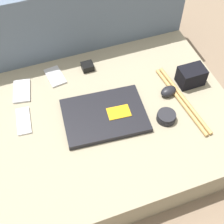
# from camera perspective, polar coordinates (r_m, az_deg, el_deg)

# --- Properties ---
(ground_plane) EXTENTS (8.00, 8.00, 0.00)m
(ground_plane) POSITION_cam_1_polar(r_m,az_deg,el_deg) (1.39, 0.00, -4.31)
(ground_plane) COLOR #7A6651
(couch_seat) EXTENTS (1.00, 0.77, 0.15)m
(couch_seat) POSITION_cam_1_polar(r_m,az_deg,el_deg) (1.32, 0.00, -2.52)
(couch_seat) COLOR gray
(couch_seat) RESTS_ON ground_plane
(couch_backrest) EXTENTS (1.00, 0.20, 0.48)m
(couch_backrest) POSITION_cam_1_polar(r_m,az_deg,el_deg) (1.53, -6.39, 15.48)
(couch_backrest) COLOR slate
(couch_backrest) RESTS_ON ground_plane
(laptop) EXTENTS (0.35, 0.26, 0.03)m
(laptop) POSITION_cam_1_polar(r_m,az_deg,el_deg) (1.25, -1.42, -0.50)
(laptop) COLOR black
(laptop) RESTS_ON couch_seat
(computer_mouse) EXTENTS (0.08, 0.06, 0.04)m
(computer_mouse) POSITION_cam_1_polar(r_m,az_deg,el_deg) (1.33, 10.28, 3.76)
(computer_mouse) COLOR black
(computer_mouse) RESTS_ON couch_seat
(speaker_puck) EXTENTS (0.08, 0.08, 0.03)m
(speaker_puck) POSITION_cam_1_polar(r_m,az_deg,el_deg) (1.25, 9.90, -0.86)
(speaker_puck) COLOR black
(speaker_puck) RESTS_ON couch_seat
(phone_silver) EXTENTS (0.08, 0.12, 0.01)m
(phone_silver) POSITION_cam_1_polar(r_m,az_deg,el_deg) (1.41, -10.37, 6.43)
(phone_silver) COLOR #B7B7BC
(phone_silver) RESTS_ON couch_seat
(phone_black) EXTENTS (0.06, 0.13, 0.01)m
(phone_black) POSITION_cam_1_polar(r_m,az_deg,el_deg) (1.29, -15.86, -1.57)
(phone_black) COLOR silver
(phone_black) RESTS_ON couch_seat
(phone_small) EXTENTS (0.09, 0.14, 0.01)m
(phone_small) POSITION_cam_1_polar(r_m,az_deg,el_deg) (1.39, -16.17, 3.71)
(phone_small) COLOR #B7B7BC
(phone_small) RESTS_ON couch_seat
(camera_pouch) EXTENTS (0.11, 0.08, 0.08)m
(camera_pouch) POSITION_cam_1_polar(r_m,az_deg,el_deg) (1.38, 14.28, 6.40)
(camera_pouch) COLOR black
(camera_pouch) RESTS_ON couch_seat
(charger_brick) EXTENTS (0.05, 0.05, 0.03)m
(charger_brick) POSITION_cam_1_polar(r_m,az_deg,el_deg) (1.42, -4.50, 8.29)
(charger_brick) COLOR black
(charger_brick) RESTS_ON couch_seat
(drumstick_pair) EXTENTS (0.07, 0.38, 0.02)m
(drumstick_pair) POSITION_cam_1_polar(r_m,az_deg,el_deg) (1.33, 12.71, 2.21)
(drumstick_pair) COLOR tan
(drumstick_pair) RESTS_ON couch_seat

